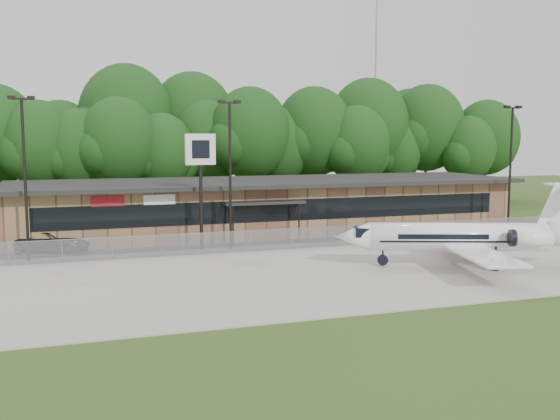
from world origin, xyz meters
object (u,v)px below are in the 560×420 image
object	(u,v)px
business_jet	(467,238)
pole_sign	(201,162)
suv	(51,241)
terminal	(268,205)

from	to	relation	value
business_jet	pole_sign	world-z (taller)	pole_sign
suv	pole_sign	size ratio (longest dim) A/B	0.66
business_jet	suv	size ratio (longest dim) A/B	2.82
pole_sign	business_jet	bearing A→B (deg)	-42.77
business_jet	pole_sign	size ratio (longest dim) A/B	1.86
pole_sign	terminal	bearing A→B (deg)	40.60
terminal	suv	distance (m)	17.42
business_jet	pole_sign	distance (m)	17.93
terminal	pole_sign	bearing A→B (deg)	-134.31
terminal	business_jet	xyz separation A→B (m)	(6.81, -17.79, -0.37)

